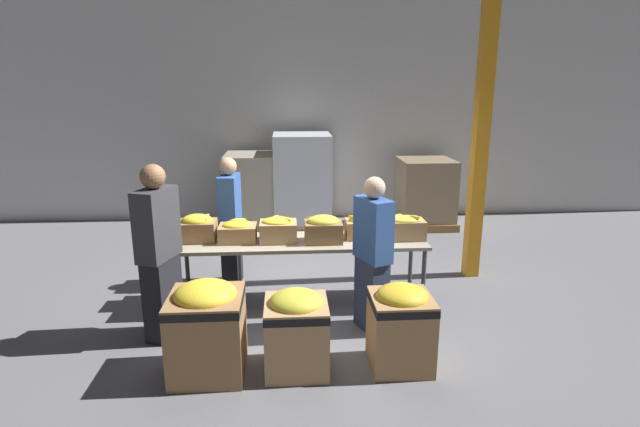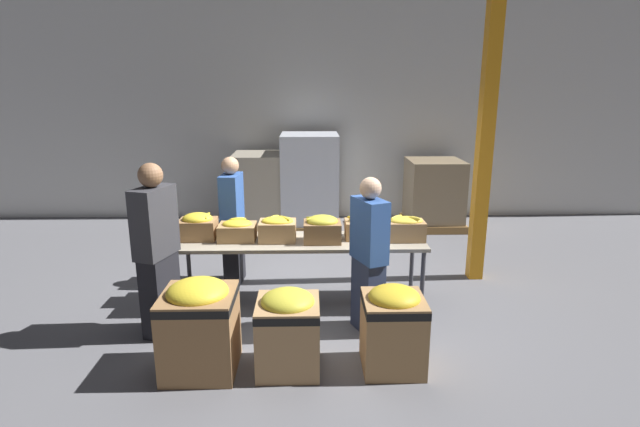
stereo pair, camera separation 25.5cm
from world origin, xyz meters
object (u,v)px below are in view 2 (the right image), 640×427
Objects in this scene: donation_bin_0 at (200,323)px; pallet_stack_2 at (310,182)px; banana_box_0 at (198,226)px; banana_box_3 at (322,228)px; banana_box_4 at (363,227)px; banana_box_1 at (237,230)px; banana_box_2 at (278,229)px; support_pillar at (486,125)px; donation_bin_2 at (393,325)px; volunteer_0 at (233,221)px; volunteer_2 at (157,252)px; pallet_stack_1 at (434,194)px; banana_box_5 at (406,228)px; donation_bin_1 at (288,328)px; pallet_stack_0 at (262,191)px; sorting_table at (300,244)px; volunteer_1 at (369,257)px.

pallet_stack_2 reaches higher than donation_bin_0.
pallet_stack_2 is (1.28, 3.08, -0.10)m from banana_box_0.
banana_box_4 is at bearing 15.01° from banana_box_3.
banana_box_1 is 1.43m from banana_box_4.
support_pillar reaches higher than banana_box_2.
banana_box_4 reaches higher than donation_bin_2.
volunteer_2 reaches higher than volunteer_0.
banana_box_2 is 0.34× the size of pallet_stack_1.
support_pillar is 2.79m from pallet_stack_1.
banana_box_4 is 0.48m from banana_box_5.
banana_box_3 is 0.53× the size of donation_bin_2.
pallet_stack_0 reaches higher than donation_bin_1.
donation_bin_0 reaches higher than sorting_table.
donation_bin_0 is at bearing -78.38° from banana_box_0.
donation_bin_1 is 0.57× the size of pallet_stack_0.
donation_bin_2 is at bearing -71.17° from pallet_stack_0.
pallet_stack_2 is (0.84, -0.04, 0.17)m from pallet_stack_0.
banana_box_2 is 3.24m from pallet_stack_0.
banana_box_0 is at bearing 1.36° from volunteer_2.
banana_box_0 is at bearing -169.16° from support_pillar.
volunteer_1 reaches higher than banana_box_2.
banana_box_3 is at bearing -158.70° from support_pillar.
sorting_table is 1.71× the size of pallet_stack_2.
volunteer_1 reaches higher than banana_box_5.
volunteer_2 is 4.15m from pallet_stack_2.
banana_box_1 is 0.26× the size of volunteer_1.
pallet_stack_2 is at bearing -3.20° from volunteer_2.
donation_bin_1 is 0.19× the size of support_pillar.
banana_box_2 is at bearing -81.66° from pallet_stack_0.
pallet_stack_1 is (2.05, 3.20, -0.33)m from banana_box_3.
sorting_table is 1.58m from volunteer_2.
banana_box_0 is 3.34m from pallet_stack_2.
volunteer_2 is (-2.10, -0.02, 0.07)m from volunteer_1.
banana_box_1 reaches higher than donation_bin_0.
banana_box_3 is at bearing -177.32° from banana_box_5.
banana_box_1 is 4.35m from pallet_stack_1.
volunteer_2 is 1.47× the size of pallet_stack_1.
banana_box_3 is at bearing -122.70° from pallet_stack_1.
pallet_stack_2 is (0.20, 4.56, 0.42)m from donation_bin_1.
volunteer_2 is (-1.15, -0.70, -0.03)m from banana_box_2.
volunteer_2 is 2.40m from donation_bin_2.
volunteer_0 is 2.16× the size of donation_bin_1.
banana_box_3 reaches higher than banana_box_1.
banana_box_0 is 0.35× the size of pallet_stack_1.
donation_bin_1 is at bearing -92.52° from pallet_stack_2.
donation_bin_0 is 0.78m from donation_bin_1.
volunteer_2 reaches higher than banana_box_5.
volunteer_0 is (-1.11, 0.72, -0.11)m from banana_box_3.
banana_box_4 is (1.89, -0.01, -0.02)m from banana_box_0.
banana_box_4 is 0.49× the size of donation_bin_0.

